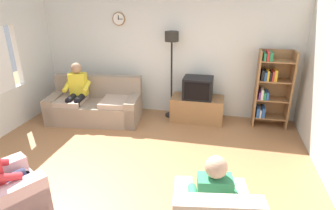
# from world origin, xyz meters

# --- Properties ---
(ground_plane) EXTENTS (12.00, 12.00, 0.00)m
(ground_plane) POSITION_xyz_m (0.00, 0.00, 0.00)
(ground_plane) COLOR #9E6B42
(back_wall_assembly) EXTENTS (6.20, 0.17, 2.70)m
(back_wall_assembly) POSITION_xyz_m (-0.00, 2.66, 1.35)
(back_wall_assembly) COLOR silver
(back_wall_assembly) RESTS_ON ground_plane
(couch) EXTENTS (1.99, 1.10, 0.90)m
(couch) POSITION_xyz_m (-1.38, 1.81, 0.31)
(couch) COLOR gray
(couch) RESTS_ON ground_plane
(tv_stand) EXTENTS (1.10, 0.56, 0.52)m
(tv_stand) POSITION_xyz_m (0.76, 2.25, 0.26)
(tv_stand) COLOR olive
(tv_stand) RESTS_ON ground_plane
(tv) EXTENTS (0.60, 0.49, 0.44)m
(tv) POSITION_xyz_m (0.76, 2.23, 0.74)
(tv) COLOR black
(tv) RESTS_ON tv_stand
(bookshelf) EXTENTS (0.68, 0.36, 1.55)m
(bookshelf) POSITION_xyz_m (2.20, 2.32, 0.81)
(bookshelf) COLOR olive
(bookshelf) RESTS_ON ground_plane
(floor_lamp) EXTENTS (0.28, 0.28, 1.85)m
(floor_lamp) POSITION_xyz_m (0.18, 2.35, 1.45)
(floor_lamp) COLOR black
(floor_lamp) RESTS_ON ground_plane
(person_on_couch) EXTENTS (0.55, 0.57, 1.24)m
(person_on_couch) POSITION_xyz_m (-1.71, 1.70, 0.70)
(person_on_couch) COLOR yellow
(person_on_couch) RESTS_ON ground_plane
(person_in_left_armchair) EXTENTS (0.61, 0.63, 1.12)m
(person_in_left_armchair) POSITION_xyz_m (-1.18, -1.02, 0.60)
(person_in_left_armchair) COLOR red
(person_in_left_armchair) RESTS_ON ground_plane
(person_in_right_armchair) EXTENTS (0.56, 0.58, 1.12)m
(person_in_right_armchair) POSITION_xyz_m (1.27, -0.89, 0.60)
(person_in_right_armchair) COLOR #338C59
(person_in_right_armchair) RESTS_ON ground_plane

